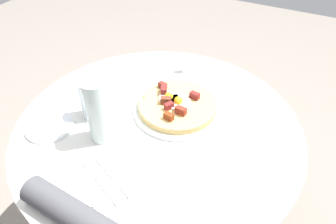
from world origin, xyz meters
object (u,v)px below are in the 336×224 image
at_px(fork, 111,175).
at_px(water_glass, 90,99).
at_px(breakfast_pizza, 177,105).
at_px(bread_plate, 50,127).
at_px(dining_table, 159,156).
at_px(water_bottle, 98,111).
at_px(pizza_plate, 177,109).
at_px(knife, 100,182).
at_px(salt_shaker, 184,65).

relative_size(fork, water_glass, 1.30).
bearing_deg(breakfast_pizza, bread_plate, -140.91).
relative_size(dining_table, bread_plate, 6.07).
relative_size(bread_plate, fork, 0.86).
distance_m(breakfast_pizza, water_glass, 0.29).
xyz_separation_m(breakfast_pizza, water_bottle, (-0.15, -0.22, 0.08)).
xyz_separation_m(pizza_plate, water_bottle, (-0.15, -0.22, 0.10)).
height_order(breakfast_pizza, fork, breakfast_pizza).
distance_m(dining_table, knife, 0.33).
bearing_deg(dining_table, knife, -94.88).
distance_m(fork, water_glass, 0.28).
xyz_separation_m(dining_table, fork, (-0.01, -0.25, 0.17)).
bearing_deg(water_bottle, knife, -55.97).
bearing_deg(salt_shaker, bread_plate, -116.43).
bearing_deg(water_glass, knife, -48.84).
bearing_deg(bread_plate, salt_shaker, 63.57).
relative_size(pizza_plate, bread_plate, 1.99).
height_order(pizza_plate, knife, pizza_plate).
bearing_deg(pizza_plate, water_glass, -147.74).
bearing_deg(breakfast_pizza, dining_table, -107.19).
height_order(dining_table, pizza_plate, pizza_plate).
distance_m(pizza_plate, breakfast_pizza, 0.02).
bearing_deg(water_glass, breakfast_pizza, 32.38).
xyz_separation_m(water_bottle, salt_shaker, (0.07, 0.46, -0.08)).
xyz_separation_m(water_glass, salt_shaker, (0.16, 0.39, -0.04)).
relative_size(pizza_plate, fork, 1.71).
bearing_deg(dining_table, water_glass, -162.87).
distance_m(dining_table, fork, 0.30).
xyz_separation_m(fork, salt_shaker, (-0.04, 0.57, 0.02)).
xyz_separation_m(knife, water_glass, (-0.19, 0.22, 0.06)).
height_order(knife, salt_shaker, salt_shaker).
relative_size(bread_plate, water_glass, 1.12).
height_order(dining_table, knife, knife).
height_order(breakfast_pizza, water_glass, water_glass).
bearing_deg(bread_plate, dining_table, 30.87).
bearing_deg(bread_plate, pizza_plate, 38.98).
xyz_separation_m(bread_plate, water_glass, (0.09, 0.12, 0.06)).
bearing_deg(water_bottle, water_glass, 142.46).
relative_size(pizza_plate, water_glass, 2.21).
height_order(water_bottle, salt_shaker, water_bottle).
distance_m(pizza_plate, bread_plate, 0.43).
height_order(dining_table, salt_shaker, salt_shaker).
bearing_deg(pizza_plate, salt_shaker, 109.51).
bearing_deg(bread_plate, fork, -13.30).
relative_size(dining_table, pizza_plate, 3.06).
bearing_deg(bread_plate, water_bottle, 14.44).
bearing_deg(pizza_plate, dining_table, -108.23).
distance_m(pizza_plate, fork, 0.34).
bearing_deg(water_bottle, pizza_plate, 55.46).
bearing_deg(bread_plate, breakfast_pizza, 39.09).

